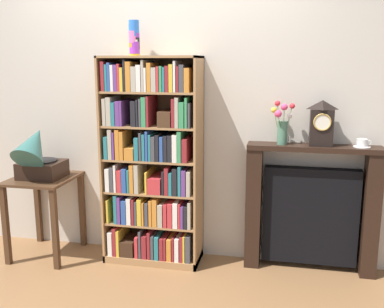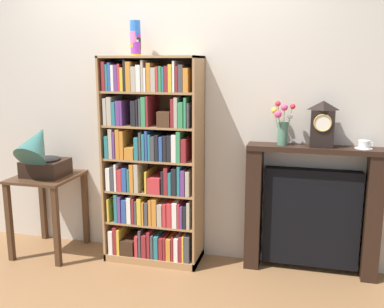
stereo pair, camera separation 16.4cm
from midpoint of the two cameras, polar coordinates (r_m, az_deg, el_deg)
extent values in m
cube|color=brown|center=(3.82, -6.73, -14.17)|extent=(7.79, 6.40, 0.02)
cube|color=beige|center=(3.74, -3.03, 6.29)|extent=(4.79, 0.08, 2.60)
cube|color=#A87A4C|center=(3.79, -11.97, -0.74)|extent=(0.02, 0.35, 1.70)
cube|color=#A87A4C|center=(3.55, -0.45, -1.32)|extent=(0.02, 0.35, 1.70)
cube|color=brown|center=(3.81, -5.60, -0.47)|extent=(0.79, 0.01, 1.70)
cube|color=#A87A4C|center=(3.56, -6.71, 12.31)|extent=(0.79, 0.35, 0.02)
cube|color=#A87A4C|center=(3.92, -6.12, -12.83)|extent=(0.79, 0.35, 0.06)
cube|color=white|center=(3.96, -10.97, -10.63)|extent=(0.04, 0.30, 0.20)
cube|color=maroon|center=(3.92, -10.56, -10.54)|extent=(0.03, 0.26, 0.24)
cube|color=gold|center=(3.92, -10.10, -10.68)|extent=(0.02, 0.27, 0.22)
cube|color=#382316|center=(3.91, -9.09, -11.46)|extent=(0.12, 0.26, 0.13)
cube|color=#C63338|center=(3.88, -7.82, -11.20)|extent=(0.03, 0.28, 0.18)
cube|color=#424247|center=(3.84, -7.46, -10.98)|extent=(0.02, 0.25, 0.23)
cube|color=maroon|center=(3.84, -6.94, -11.29)|extent=(0.04, 0.25, 0.20)
cube|color=maroon|center=(3.84, -6.30, -11.03)|extent=(0.02, 0.28, 0.23)
cube|color=#424247|center=(3.82, -5.93, -11.35)|extent=(0.02, 0.25, 0.20)
cube|color=teal|center=(3.81, -5.39, -11.42)|extent=(0.04, 0.26, 0.20)
cube|color=maroon|center=(3.80, -4.82, -11.61)|extent=(0.03, 0.24, 0.18)
cube|color=maroon|center=(3.80, -4.32, -11.54)|extent=(0.02, 0.27, 0.19)
cube|color=orange|center=(3.80, -3.74, -11.54)|extent=(0.04, 0.29, 0.18)
cube|color=maroon|center=(3.77, -3.36, -11.64)|extent=(0.02, 0.24, 0.20)
cube|color=white|center=(3.77, -2.84, -11.66)|extent=(0.03, 0.26, 0.20)
cube|color=maroon|center=(3.75, -2.33, -11.64)|extent=(0.03, 0.24, 0.21)
cube|color=gold|center=(3.77, -1.88, -11.46)|extent=(0.02, 0.30, 0.22)
cube|color=#424247|center=(3.74, -1.46, -11.60)|extent=(0.04, 0.26, 0.22)
cube|color=#A87A4C|center=(3.80, -6.22, -8.58)|extent=(0.76, 0.33, 0.02)
cube|color=gold|center=(3.86, -11.33, -6.74)|extent=(0.02, 0.28, 0.19)
cube|color=teal|center=(3.81, -10.45, -6.58)|extent=(0.03, 0.25, 0.24)
cube|color=#663884|center=(3.80, -10.06, -6.73)|extent=(0.03, 0.25, 0.23)
cube|color=#2D519E|center=(3.80, -9.44, -6.94)|extent=(0.04, 0.26, 0.20)
cube|color=white|center=(3.79, -8.76, -6.79)|extent=(0.04, 0.28, 0.22)
cube|color=maroon|center=(3.76, -8.35, -6.98)|extent=(0.02, 0.24, 0.21)
cube|color=#424247|center=(3.75, -8.01, -7.13)|extent=(0.02, 0.24, 0.20)
cube|color=gold|center=(3.75, -7.48, -6.93)|extent=(0.04, 0.27, 0.22)
cube|color=orange|center=(3.76, -6.96, -7.10)|extent=(0.02, 0.30, 0.19)
cube|color=#424247|center=(3.73, -6.67, -7.28)|extent=(0.03, 0.24, 0.19)
cube|color=orange|center=(3.71, -6.18, -7.14)|extent=(0.02, 0.24, 0.22)
cube|color=orange|center=(3.72, -5.56, -7.02)|extent=(0.04, 0.28, 0.22)
cube|color=#B2A893|center=(3.70, -4.92, -7.41)|extent=(0.04, 0.26, 0.19)
cube|color=#C63338|center=(3.68, -4.36, -7.48)|extent=(0.03, 0.24, 0.19)
cube|color=#C63338|center=(3.67, -3.77, -7.48)|extent=(0.04, 0.23, 0.20)
cube|color=white|center=(3.69, -2.95, -7.29)|extent=(0.04, 0.31, 0.21)
cube|color=#C63338|center=(3.66, -2.52, -7.45)|extent=(0.02, 0.27, 0.20)
cube|color=#663884|center=(3.67, -2.14, -7.56)|extent=(0.02, 0.30, 0.18)
cube|color=black|center=(3.64, -1.81, -7.75)|extent=(0.03, 0.23, 0.18)
cube|color=#B2A893|center=(3.66, -1.23, -7.36)|extent=(0.02, 0.30, 0.22)
cube|color=#A87A4C|center=(3.71, -6.31, -4.65)|extent=(0.76, 0.33, 0.02)
cube|color=white|center=(3.78, -11.35, -2.89)|extent=(0.04, 0.28, 0.19)
cube|color=#424247|center=(3.77, -10.81, -2.81)|extent=(0.03, 0.29, 0.20)
cube|color=white|center=(3.74, -10.48, -2.73)|extent=(0.02, 0.27, 0.22)
cube|color=#C63338|center=(3.74, -9.96, -3.06)|extent=(0.04, 0.27, 0.18)
cube|color=#2D519E|center=(3.73, -9.33, -2.96)|extent=(0.04, 0.29, 0.20)
cube|color=teal|center=(3.69, -8.96, -3.15)|extent=(0.02, 0.23, 0.19)
cube|color=orange|center=(3.69, -8.49, -2.83)|extent=(0.03, 0.26, 0.23)
cube|color=#B2A893|center=(3.67, -7.94, -2.86)|extent=(0.03, 0.24, 0.23)
cube|color=gold|center=(3.66, -6.65, -3.30)|extent=(0.02, 0.27, 0.18)
cube|color=#C63338|center=(3.64, -5.68, -3.74)|extent=(0.11, 0.26, 0.13)
cube|color=black|center=(3.63, -4.52, -3.29)|extent=(0.02, 0.29, 0.19)
cube|color=maroon|center=(3.60, -4.16, -3.17)|extent=(0.03, 0.26, 0.22)
cube|color=teal|center=(3.59, -3.70, -3.50)|extent=(0.03, 0.24, 0.18)
cube|color=black|center=(3.59, -3.10, -3.22)|extent=(0.04, 0.27, 0.22)
cube|color=teal|center=(3.58, -2.50, -3.10)|extent=(0.02, 0.27, 0.24)
cube|color=#663884|center=(3.56, -2.06, -3.41)|extent=(0.03, 0.24, 0.21)
cube|color=#B2A893|center=(3.56, -1.45, -3.50)|extent=(0.03, 0.25, 0.20)
cube|color=#A87A4C|center=(3.65, -6.41, -0.56)|extent=(0.76, 0.33, 0.02)
cube|color=teal|center=(3.71, -11.64, 1.05)|extent=(0.03, 0.25, 0.18)
cube|color=#B2A893|center=(3.70, -11.07, 1.51)|extent=(0.03, 0.28, 0.24)
cube|color=#663884|center=(3.69, -10.65, 1.34)|extent=(0.02, 0.28, 0.22)
cube|color=orange|center=(3.68, -10.18, 1.49)|extent=(0.03, 0.28, 0.24)
cube|color=orange|center=(3.65, -9.81, 1.30)|extent=(0.03, 0.23, 0.23)
cube|color=orange|center=(3.63, -8.89, 0.26)|extent=(0.08, 0.23, 0.10)
cube|color=teal|center=(3.62, -7.91, 0.90)|extent=(0.03, 0.25, 0.18)
cube|color=#424247|center=(3.63, -7.31, 1.29)|extent=(0.02, 0.30, 0.22)
cube|color=teal|center=(3.61, -6.97, 1.14)|extent=(0.02, 0.28, 0.21)
cube|color=#2D519E|center=(3.60, -6.56, 1.34)|extent=(0.02, 0.29, 0.24)
cube|color=teal|center=(3.59, -6.24, 1.10)|extent=(0.02, 0.27, 0.21)
cube|color=#424247|center=(3.57, -5.89, 0.92)|extent=(0.03, 0.24, 0.20)
cube|color=black|center=(3.58, -5.24, 1.09)|extent=(0.03, 0.30, 0.21)
cube|color=#2D519E|center=(3.56, -4.75, 0.94)|extent=(0.03, 0.28, 0.20)
cube|color=black|center=(3.55, -4.29, 0.96)|extent=(0.03, 0.27, 0.20)
cube|color=black|center=(3.52, -3.81, 0.94)|extent=(0.03, 0.24, 0.21)
cube|color=white|center=(3.54, -3.06, 1.06)|extent=(0.04, 0.30, 0.21)
cube|color=#388E56|center=(3.52, -2.56, 1.20)|extent=(0.03, 0.26, 0.24)
cube|color=maroon|center=(3.52, -1.85, 0.76)|extent=(0.04, 0.29, 0.18)
cube|color=#A87A4C|center=(3.60, -6.51, 3.65)|extent=(0.76, 0.33, 0.02)
cube|color=#B2A893|center=(3.66, -11.88, 5.45)|extent=(0.03, 0.24, 0.21)
cube|color=#B2A893|center=(3.65, -11.37, 5.53)|extent=(0.04, 0.23, 0.22)
cube|color=teal|center=(3.64, -10.80, 5.23)|extent=(0.03, 0.25, 0.19)
cube|color=#663884|center=(3.64, -10.13, 5.34)|extent=(0.03, 0.29, 0.20)
cube|color=#663884|center=(3.63, -9.72, 5.35)|extent=(0.02, 0.29, 0.20)
cube|color=black|center=(3.58, -8.32, 5.31)|extent=(0.04, 0.25, 0.20)
cube|color=black|center=(3.59, -7.70, 5.43)|extent=(0.02, 0.30, 0.21)
cube|color=#424247|center=(3.57, -7.43, 5.47)|extent=(0.02, 0.27, 0.22)
cube|color=#388E56|center=(3.57, -6.95, 5.58)|extent=(0.04, 0.28, 0.23)
cube|color=maroon|center=(3.55, -6.51, 5.61)|extent=(0.02, 0.27, 0.24)
cube|color=#472D1C|center=(3.51, -4.49, 4.63)|extent=(0.10, 0.26, 0.12)
cube|color=maroon|center=(3.50, -3.29, 5.45)|extent=(0.02, 0.29, 0.22)
cube|color=#B2A893|center=(3.48, -2.88, 5.52)|extent=(0.03, 0.27, 0.23)
cube|color=#388E56|center=(3.48, -2.27, 5.23)|extent=(0.04, 0.28, 0.20)
cube|color=#388E56|center=(3.45, -1.77, 5.46)|extent=(0.02, 0.24, 0.23)
cube|color=#424247|center=(3.47, -1.32, 5.16)|extent=(0.02, 0.28, 0.19)
cube|color=#A87A4C|center=(3.57, -6.61, 7.96)|extent=(0.76, 0.33, 0.02)
cube|color=maroon|center=(3.66, -11.96, 9.80)|extent=(0.03, 0.28, 0.23)
cube|color=teal|center=(3.64, -11.65, 9.64)|extent=(0.02, 0.25, 0.21)
cube|color=#2D519E|center=(3.64, -11.22, 9.76)|extent=(0.02, 0.28, 0.22)
cube|color=white|center=(3.62, -10.93, 9.62)|extent=(0.02, 0.25, 0.20)
cube|color=#663884|center=(3.63, -10.34, 9.67)|extent=(0.03, 0.31, 0.20)
cube|color=#C63338|center=(3.60, -10.14, 9.70)|extent=(0.02, 0.25, 0.21)
cube|color=gold|center=(3.60, -9.70, 9.50)|extent=(0.02, 0.28, 0.18)
cube|color=black|center=(3.61, -9.26, 9.98)|extent=(0.02, 0.31, 0.24)
cube|color=orange|center=(3.59, -8.84, 9.88)|extent=(0.04, 0.29, 0.23)
cube|color=#B2A893|center=(3.55, -8.31, 9.58)|extent=(0.04, 0.25, 0.19)
cube|color=white|center=(3.54, -7.69, 9.69)|extent=(0.04, 0.25, 0.20)
cube|color=#B2A893|center=(3.56, -7.04, 10.00)|extent=(0.02, 0.31, 0.24)
cube|color=white|center=(3.54, -6.73, 9.54)|extent=(0.02, 0.28, 0.18)
cube|color=orange|center=(3.52, -6.37, 9.84)|extent=(0.03, 0.26, 0.22)
cube|color=#B2A893|center=(3.52, -5.73, 9.57)|extent=(0.04, 0.28, 0.18)
cube|color=#C63338|center=(3.51, -5.26, 9.63)|extent=(0.02, 0.27, 0.19)
cube|color=#388E56|center=(3.50, -4.88, 9.66)|extent=(0.02, 0.28, 0.19)
cube|color=teal|center=(3.50, -4.47, 9.61)|extent=(0.02, 0.29, 0.19)
cube|color=maroon|center=(3.49, -4.10, 9.68)|extent=(0.03, 0.28, 0.20)
cube|color=gold|center=(3.46, -3.70, 9.77)|extent=(0.03, 0.24, 0.21)
cube|color=white|center=(3.45, -3.24, 9.98)|extent=(0.02, 0.24, 0.23)
cube|color=maroon|center=(3.46, -2.83, 9.66)|extent=(0.02, 0.26, 0.19)
cube|color=#424247|center=(3.45, -2.35, 9.75)|extent=(0.04, 0.25, 0.20)
cube|color=orange|center=(3.45, -1.61, 9.56)|extent=(0.04, 0.29, 0.18)
cylinder|color=yellow|center=(3.66, -8.72, 13.11)|extent=(0.08, 0.08, 0.09)
cylinder|color=purple|center=(3.66, -8.73, 13.37)|extent=(0.08, 0.08, 0.09)
cylinder|color=white|center=(3.66, -8.74, 13.63)|extent=(0.08, 0.08, 0.09)
cylinder|color=black|center=(3.66, -8.73, 13.89)|extent=(0.08, 0.08, 0.09)
cylinder|color=orange|center=(3.66, -8.79, 14.15)|extent=(0.08, 0.08, 0.09)
cylinder|color=purple|center=(3.66, -8.75, 14.41)|extent=(0.08, 0.08, 0.09)
cylinder|color=pink|center=(3.66, -8.82, 14.67)|extent=(0.08, 0.08, 0.09)
cylinder|color=white|center=(3.66, -8.81, 14.93)|extent=(0.08, 0.08, 0.09)
cylinder|color=blue|center=(3.66, -8.80, 15.19)|extent=(0.08, 0.08, 0.09)
cylinder|color=blue|center=(3.66, -8.83, 15.45)|extent=(0.08, 0.08, 0.09)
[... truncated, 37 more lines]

